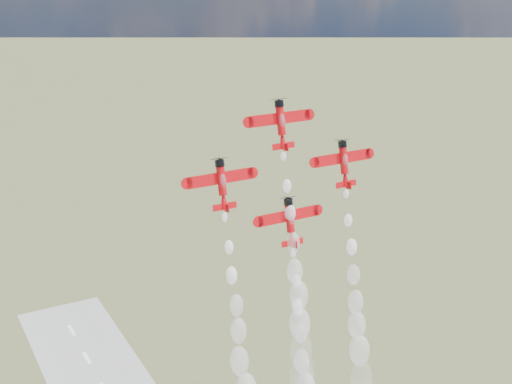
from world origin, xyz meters
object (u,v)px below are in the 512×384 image
object	(u,v)px
plane_left	(222,183)
plane_right	(344,163)
plane_lead	(281,123)
plane_slot	(290,221)

from	to	relation	value
plane_left	plane_right	world-z (taller)	same
plane_lead	plane_right	size ratio (longest dim) A/B	1.00
plane_lead	plane_left	size ratio (longest dim) A/B	1.00
plane_slot	plane_left	bearing A→B (deg)	171.71
plane_lead	plane_left	distance (m)	15.52
plane_right	plane_slot	bearing A→B (deg)	-171.71
plane_lead	plane_slot	xyz separation A→B (m)	(0.00, -3.70, -17.41)
plane_lead	plane_left	world-z (taller)	plane_lead
plane_right	plane_lead	bearing A→B (deg)	171.71
plane_lead	plane_left	bearing A→B (deg)	-171.71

